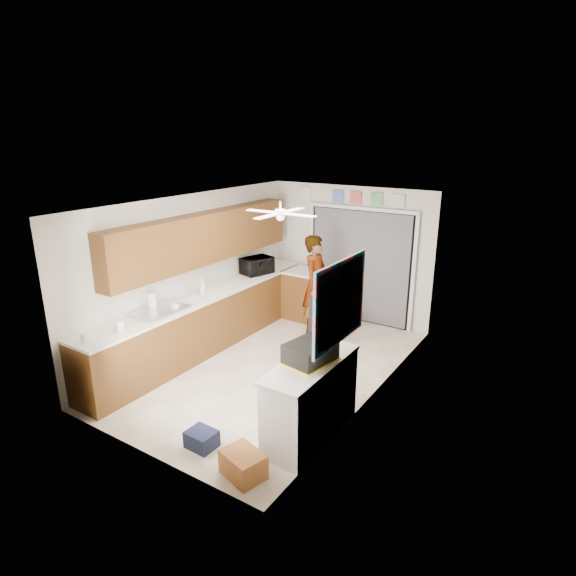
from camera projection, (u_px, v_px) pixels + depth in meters
The scene contains 41 objects.
floor at pixel (274, 366), 7.36m from camera, with size 5.00×5.00×0.00m, color beige.
ceiling at pixel (272, 202), 6.58m from camera, with size 5.00×5.00×0.00m, color white.
wall_back at pixel (349, 254), 8.97m from camera, with size 3.20×3.20×0.00m, color silver.
wall_front at pixel (136, 352), 4.97m from camera, with size 3.20×3.20×0.00m, color silver.
wall_left at pixel (192, 272), 7.80m from camera, with size 5.00×5.00×0.00m, color silver.
wall_right at pixel (376, 310), 6.15m from camera, with size 5.00×5.00×0.00m, color silver.
left_base_cabinets at pixel (208, 322), 7.89m from camera, with size 0.60×4.80×0.90m, color brown.
left_countertop at pixel (207, 295), 7.74m from camera, with size 0.62×4.80×0.04m, color white.
upper_cabinets at pixel (206, 238), 7.70m from camera, with size 0.32×4.00×0.80m, color brown.
sink_basin at pixel (160, 311), 6.93m from camera, with size 0.50×0.76×0.06m, color silver.
faucet at pixel (151, 302), 7.00m from camera, with size 0.03×0.03×0.22m, color silver.
peninsula_base at pixel (312, 297), 9.07m from camera, with size 1.00×0.60×0.90m, color brown.
peninsula_top at pixel (312, 273), 8.93m from camera, with size 1.04×0.64×0.04m, color white.
back_opening_recess at pixel (360, 266), 8.88m from camera, with size 2.00×0.06×2.10m, color black.
curtain_panel at pixel (359, 267), 8.85m from camera, with size 1.90×0.03×2.05m, color slate.
door_trim_left at pixel (312, 259), 9.38m from camera, with size 0.06×0.04×2.10m, color white.
door_trim_right at pixel (413, 275), 8.33m from camera, with size 0.06×0.04×2.10m, color white.
door_trim_head at pixel (362, 209), 8.52m from camera, with size 2.10×0.04×0.06m, color white.
header_frame_1 at pixel (338, 196), 8.75m from camera, with size 0.22×0.02×0.22m, color #4C7BCB.
header_frame_2 at pixel (356, 197), 8.57m from camera, with size 0.22×0.02×0.22m, color #CA584B.
header_frame_3 at pixel (377, 199), 8.36m from camera, with size 0.22×0.02×0.22m, color #64AF6B.
header_frame_4 at pixel (399, 201), 8.16m from camera, with size 0.22×0.02×0.22m, color silver.
route66_sign at pixel (305, 194), 9.11m from camera, with size 0.22×0.02×0.26m, color silver.
right_counter_base at pixel (311, 401), 5.56m from camera, with size 0.50×1.40×0.90m, color white.
right_counter_top at pixel (311, 364), 5.42m from camera, with size 0.54×1.44×0.04m, color white.
abstract_painting at pixel (340, 302), 5.23m from camera, with size 0.03×1.15×0.95m, color #FF5D85.
ceiling_fan at pixel (280, 213), 6.80m from camera, with size 1.14×1.14×0.24m, color white.
microwave at pixel (257, 266), 8.77m from camera, with size 0.55×0.37×0.30m, color black.
soap_bottle at pixel (202, 285), 7.68m from camera, with size 0.11×0.11×0.28m, color silver.
cup at pixel (175, 306), 7.03m from camera, with size 0.11×0.11×0.09m, color white.
jar_a at pixel (120, 326), 6.24m from camera, with size 0.11×0.11×0.15m, color silver.
jar_b at pixel (84, 338), 5.92m from camera, with size 0.08×0.08×0.11m, color silver.
paper_towel_roll at pixel (152, 301), 6.98m from camera, with size 0.12×0.12×0.27m, color white.
suitcase at pixel (310, 352), 5.41m from camera, with size 0.41×0.55×0.23m, color black.
suitcase_rim at pixel (310, 361), 5.44m from camera, with size 0.44×0.58×0.02m, color yellow.
suitcase_lid at pixel (323, 323), 5.56m from camera, with size 0.42×0.03×0.50m, color black.
cardboard_box at pixel (243, 464), 4.98m from camera, with size 0.44×0.33×0.27m, color #B16737.
navy_crate at pixel (202, 439), 5.45m from camera, with size 0.33×0.27×0.20m, color black.
cabinet_door_panel at pixel (334, 340), 7.64m from camera, with size 0.36×0.03×0.54m, color brown.
man at pixel (316, 284), 8.41m from camera, with size 0.64×0.42×1.75m, color white.
dog at pixel (339, 320), 8.51m from camera, with size 0.27×0.63×0.49m, color black.
Camera 1 is at (3.78, -5.45, 3.42)m, focal length 30.00 mm.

